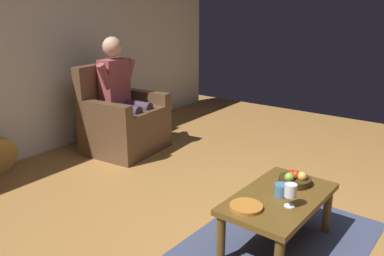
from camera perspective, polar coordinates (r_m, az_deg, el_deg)
name	(u,v)px	position (r m, az deg, el deg)	size (l,w,h in m)	color
ground_plane	(271,248)	(2.95, 11.43, -16.81)	(7.54, 7.54, 0.00)	olive
wall_back	(13,42)	(4.57, -24.70, 11.35)	(6.68, 0.06, 2.56)	silver
rug	(276,245)	(2.98, 12.17, -16.39)	(1.60, 1.12, 0.01)	#383F58
armchair	(123,122)	(4.63, -10.10, 0.90)	(0.90, 0.80, 1.01)	brown
person_seated	(123,91)	(4.53, -10.10, 5.29)	(0.61, 0.60, 1.32)	#904143
coffee_table	(279,204)	(2.81, 12.60, -10.80)	(0.92, 0.55, 0.40)	brown
wine_glass_near	(290,192)	(2.61, 14.22, -9.05)	(0.08, 0.08, 0.16)	silver
fruit_bowl	(295,179)	(2.96, 14.82, -7.24)	(0.23, 0.23, 0.11)	#342710
decorative_dish	(246,207)	(2.58, 7.94, -11.35)	(0.21, 0.21, 0.02)	#B26D29
candle_jar	(281,190)	(2.77, 12.95, -8.85)	(0.10, 0.10, 0.09)	teal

